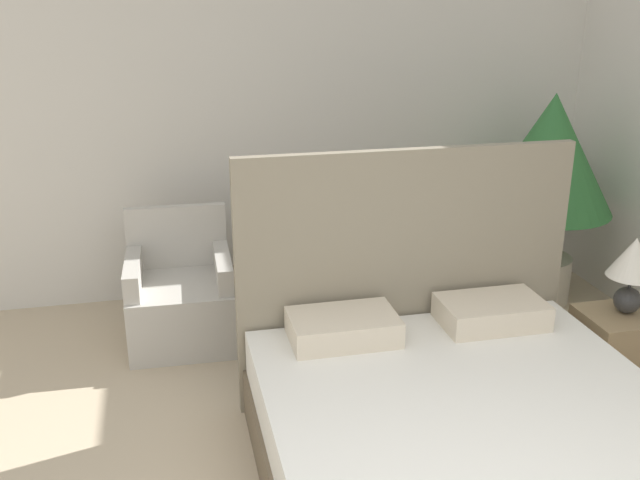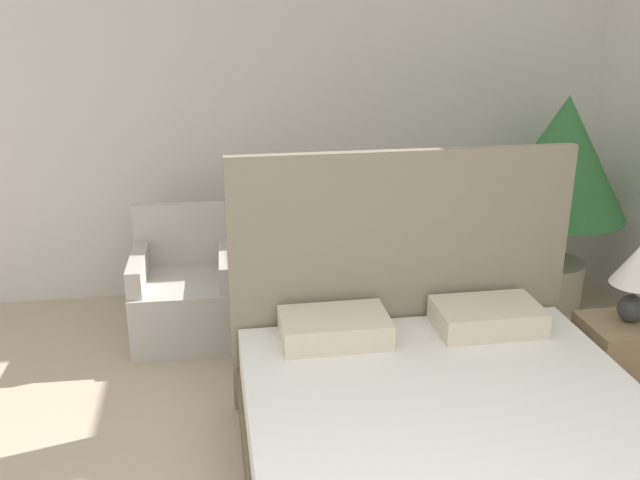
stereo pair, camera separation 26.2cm
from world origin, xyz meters
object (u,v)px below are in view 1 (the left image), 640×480
at_px(bed, 472,445).
at_px(nightstand, 617,351).
at_px(table_lamp, 633,265).
at_px(armchair_near_window_right, 318,290).
at_px(potted_palm, 549,166).
at_px(armchair_near_window_left, 181,302).
at_px(side_table, 252,303).

xyz_separation_m(bed, nightstand, (1.27, 0.74, -0.06)).
bearing_deg(table_lamp, armchair_near_window_right, 143.19).
bearing_deg(potted_palm, table_lamp, -97.35).
bearing_deg(bed, nightstand, 30.30).
xyz_separation_m(armchair_near_window_left, nightstand, (2.51, -1.21, -0.03)).
bearing_deg(side_table, potted_palm, 3.76).
relative_size(potted_palm, side_table, 3.25).
relative_size(bed, nightstand, 4.47).
relative_size(bed, armchair_near_window_right, 2.51).
xyz_separation_m(armchair_near_window_left, side_table, (0.48, -0.05, -0.03)).
bearing_deg(potted_palm, armchair_near_window_right, -176.88).
bearing_deg(table_lamp, armchair_near_window_left, 154.91).
distance_m(nightstand, table_lamp, 0.55).
height_order(table_lamp, side_table, table_lamp).
xyz_separation_m(table_lamp, side_table, (-2.07, 1.14, -0.55)).
bearing_deg(armchair_near_window_left, bed, -55.97).
height_order(bed, armchair_near_window_right, bed).
distance_m(armchair_near_window_left, table_lamp, 2.85).
bearing_deg(side_table, armchair_near_window_left, 173.86).
relative_size(armchair_near_window_right, table_lamp, 1.88).
distance_m(armchair_near_window_left, nightstand, 2.79).
height_order(bed, nightstand, bed).
distance_m(nightstand, side_table, 2.35).
height_order(armchair_near_window_right, potted_palm, potted_palm).
height_order(potted_palm, side_table, potted_palm).
height_order(armchair_near_window_right, table_lamp, table_lamp).
height_order(armchair_near_window_right, side_table, armchair_near_window_right).
xyz_separation_m(potted_palm, table_lamp, (-0.17, -1.29, -0.26)).
bearing_deg(potted_palm, nightstand, -98.47).
relative_size(bed, potted_palm, 1.38).
height_order(armchair_near_window_left, table_lamp, table_lamp).
distance_m(armchair_near_window_left, side_table, 0.48).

